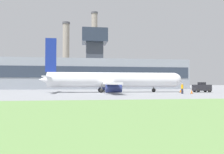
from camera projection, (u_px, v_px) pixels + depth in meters
The scene contains 9 objects.
ground_plane at pixel (105, 93), 40.73m from camera, with size 400.00×400.00×0.00m, color gray.
terminal_building at pixel (95, 72), 72.21m from camera, with size 61.52×10.31×19.56m.
smokestack_left at pixel (66, 54), 104.91m from camera, with size 3.66×3.66×31.45m.
smokestack_right at pixel (94, 49), 106.36m from camera, with size 3.32×3.32×36.83m.
airplane at pixel (111, 80), 43.82m from camera, with size 28.89×23.97×10.60m.
pushback_tug at pixel (202, 88), 44.23m from camera, with size 3.45×2.62×2.04m.
ground_crew_person at pixel (182, 88), 37.32m from camera, with size 0.57×0.57×1.83m.
traffic_cone_near_nose at pixel (192, 92), 37.68m from camera, with size 0.48×0.48×0.73m.
traffic_cone_wingtip at pixel (181, 91), 43.07m from camera, with size 0.66×0.66×0.67m.
Camera 1 is at (-4.53, -40.57, 1.74)m, focal length 35.00 mm.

